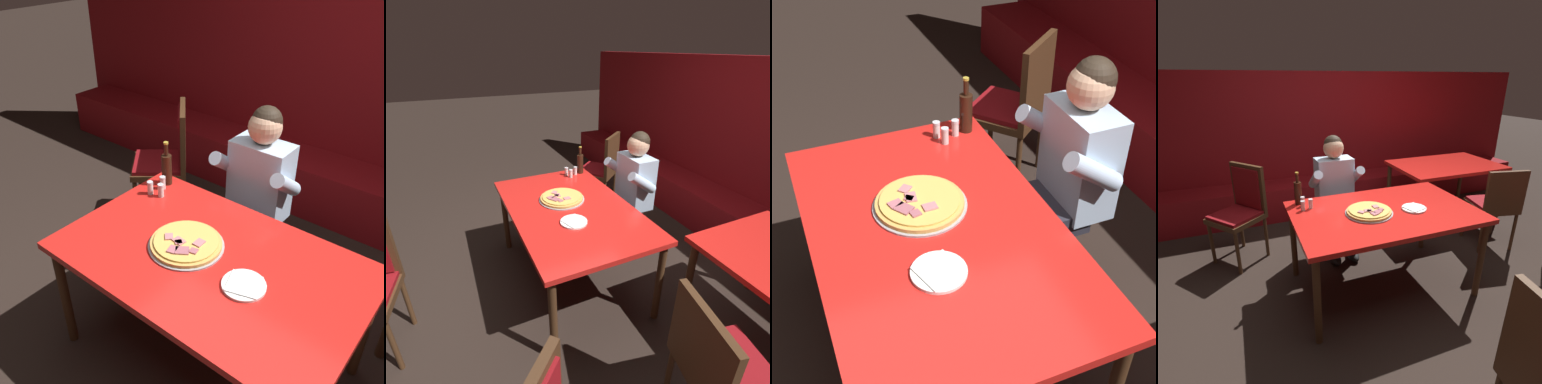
% 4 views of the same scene
% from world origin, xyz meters
% --- Properties ---
extents(ground_plane, '(24.00, 24.00, 0.00)m').
position_xyz_m(ground_plane, '(0.00, 0.00, 0.00)').
color(ground_plane, black).
extents(booth_wall_panel, '(6.80, 0.16, 1.90)m').
position_xyz_m(booth_wall_panel, '(0.00, 2.18, 0.95)').
color(booth_wall_panel, maroon).
rests_on(booth_wall_panel, ground_plane).
extents(booth_bench, '(6.46, 0.48, 0.46)m').
position_xyz_m(booth_bench, '(0.00, 1.86, 0.23)').
color(booth_bench, maroon).
rests_on(booth_bench, ground_plane).
extents(main_dining_table, '(1.55, 0.98, 0.76)m').
position_xyz_m(main_dining_table, '(0.00, 0.00, 0.69)').
color(main_dining_table, '#422816').
rests_on(main_dining_table, ground_plane).
extents(pizza, '(0.40, 0.40, 0.05)m').
position_xyz_m(pizza, '(-0.15, -0.01, 0.78)').
color(pizza, '#9E9EA3').
rests_on(pizza, main_dining_table).
extents(plate_white_paper, '(0.21, 0.21, 0.02)m').
position_xyz_m(plate_white_paper, '(0.25, -0.07, 0.77)').
color(plate_white_paper, white).
rests_on(plate_white_paper, main_dining_table).
extents(beer_bottle, '(0.07, 0.07, 0.29)m').
position_xyz_m(beer_bottle, '(-0.65, 0.40, 0.87)').
color(beer_bottle, black).
rests_on(beer_bottle, main_dining_table).
extents(shaker_black_pepper, '(0.04, 0.04, 0.09)m').
position_xyz_m(shaker_black_pepper, '(-0.63, 0.33, 0.80)').
color(shaker_black_pepper, silver).
rests_on(shaker_black_pepper, main_dining_table).
extents(shaker_parmesan, '(0.04, 0.04, 0.09)m').
position_xyz_m(shaker_parmesan, '(-0.57, 0.26, 0.80)').
color(shaker_parmesan, silver).
rests_on(shaker_parmesan, main_dining_table).
extents(shaker_oregano, '(0.04, 0.04, 0.09)m').
position_xyz_m(shaker_oregano, '(-0.65, 0.24, 0.80)').
color(shaker_oregano, silver).
rests_on(shaker_oregano, main_dining_table).
extents(diner_seated_blue_shirt, '(0.53, 0.53, 1.27)m').
position_xyz_m(diner_seated_blue_shirt, '(-0.19, 0.71, 0.71)').
color(diner_seated_blue_shirt, black).
rests_on(diner_seated_blue_shirt, ground_plane).
extents(dining_chair_near_right, '(0.52, 0.52, 0.93)m').
position_xyz_m(dining_chair_near_right, '(1.46, 0.17, 0.55)').
color(dining_chair_near_right, '#422816').
rests_on(dining_chair_near_right, ground_plane).
extents(dining_chair_near_left, '(0.62, 0.62, 1.00)m').
position_xyz_m(dining_chair_near_left, '(-1.14, 0.95, 0.58)').
color(dining_chair_near_left, '#422816').
rests_on(dining_chair_near_left, ground_plane).
extents(background_dining_table, '(1.35, 0.88, 0.76)m').
position_xyz_m(background_dining_table, '(1.42, 1.02, 0.68)').
color(background_dining_table, '#422816').
rests_on(background_dining_table, ground_plane).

